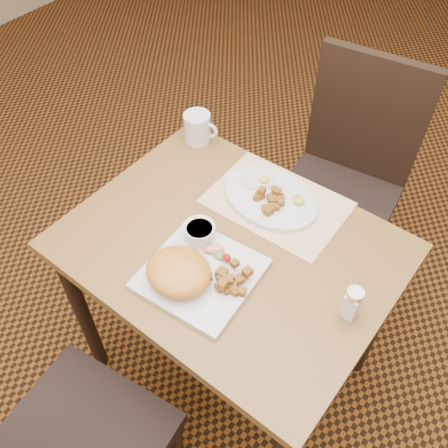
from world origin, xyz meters
TOP-DOWN VIEW (x-y plane):
  - ground at (0.00, 0.00)m, footprint 8.00×8.00m
  - table at (0.00, 0.00)m, footprint 0.90×0.70m
  - chair_far at (0.03, 0.69)m, footprint 0.48×0.49m
  - placemat at (0.01, 0.21)m, footprint 0.41×0.29m
  - plate_square at (0.00, -0.13)m, footprint 0.30×0.30m
  - plate_oval at (-0.01, 0.21)m, footprint 0.32×0.24m
  - hollandaise_mound at (-0.03, -0.18)m, footprint 0.18×0.16m
  - ramekin at (-0.07, -0.04)m, footprint 0.09×0.09m
  - garnish_sq at (0.00, -0.06)m, footprint 0.09×0.06m
  - fried_egg at (-0.08, 0.24)m, footprint 0.10×0.10m
  - garnish_ov at (0.07, 0.24)m, footprint 0.05×0.05m
  - salt_shaker at (0.37, 0.01)m, footprint 0.04×0.04m
  - coffee_mug at (-0.36, 0.29)m, footprint 0.12×0.09m
  - home_fries_sq at (0.09, -0.12)m, footprint 0.11×0.10m
  - home_fries_ov at (0.01, 0.19)m, footprint 0.09×0.11m

SIDE VIEW (x-z plane):
  - ground at x=0.00m, z-range 0.00..0.00m
  - chair_far at x=0.03m, z-range 0.05..1.02m
  - table at x=0.00m, z-range 0.27..1.02m
  - placemat at x=0.01m, z-range 0.75..0.75m
  - plate_square at x=0.00m, z-range 0.75..0.77m
  - plate_oval at x=-0.01m, z-range 0.75..0.77m
  - fried_egg at x=-0.08m, z-range 0.76..0.78m
  - garnish_sq at x=0.00m, z-range 0.76..0.79m
  - garnish_ov at x=0.07m, z-range 0.77..0.79m
  - home_fries_sq at x=0.09m, z-range 0.76..0.80m
  - home_fries_ov at x=0.01m, z-range 0.76..0.80m
  - ramekin at x=-0.07m, z-range 0.77..0.82m
  - hollandaise_mound at x=-0.03m, z-range 0.76..0.83m
  - coffee_mug at x=-0.36m, z-range 0.75..0.85m
  - salt_shaker at x=0.37m, z-range 0.75..0.85m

